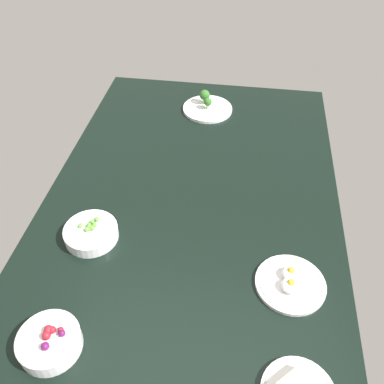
{
  "coord_description": "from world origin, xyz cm",
  "views": [
    {
      "loc": [
        -100.11,
        -14.93,
        102.05
      ],
      "look_at": [
        0.0,
        0.0,
        6.0
      ],
      "focal_mm": 38.46,
      "sensor_mm": 36.0,
      "label": 1
    }
  ],
  "objects_px": {
    "bowl_berries": "(49,341)",
    "plate_broccoli": "(207,107)",
    "plate_eggs": "(290,283)",
    "bowl_peas": "(91,232)"
  },
  "relations": [
    {
      "from": "plate_broccoli",
      "to": "plate_eggs",
      "type": "bearing_deg",
      "value": -158.6
    },
    {
      "from": "plate_broccoli",
      "to": "bowl_peas",
      "type": "bearing_deg",
      "value": 161.17
    },
    {
      "from": "plate_eggs",
      "to": "bowl_peas",
      "type": "relative_size",
      "value": 1.18
    },
    {
      "from": "bowl_peas",
      "to": "plate_eggs",
      "type": "bearing_deg",
      "value": -98.11
    },
    {
      "from": "plate_eggs",
      "to": "plate_broccoli",
      "type": "distance_m",
      "value": 0.93
    },
    {
      "from": "bowl_berries",
      "to": "plate_eggs",
      "type": "relative_size",
      "value": 0.79
    },
    {
      "from": "bowl_berries",
      "to": "plate_eggs",
      "type": "xyz_separation_m",
      "value": [
        0.27,
        -0.59,
        -0.02
      ]
    },
    {
      "from": "bowl_berries",
      "to": "plate_broccoli",
      "type": "bearing_deg",
      "value": -12.44
    },
    {
      "from": "plate_eggs",
      "to": "plate_broccoli",
      "type": "relative_size",
      "value": 0.91
    },
    {
      "from": "bowl_berries",
      "to": "plate_broccoli",
      "type": "height_order",
      "value": "plate_broccoli"
    }
  ]
}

